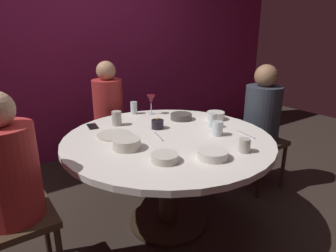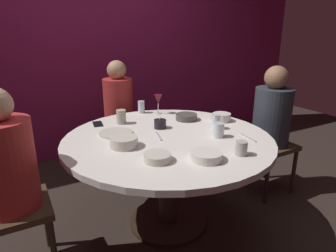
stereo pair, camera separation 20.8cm
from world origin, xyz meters
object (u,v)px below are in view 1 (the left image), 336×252
(bowl_rice_portion, at_px, (165,158))
(cup_by_right_diner, at_px, (134,108))
(bowl_salad_center, at_px, (213,154))
(dining_table, at_px, (168,153))
(candle_holder, at_px, (158,124))
(seated_diner_left, at_px, (7,175))
(cup_by_left_diner, at_px, (217,128))
(cup_center_front, at_px, (212,120))
(bowl_serving_large, at_px, (181,117))
(seated_diner_back, at_px, (108,107))
(cup_near_candle, at_px, (117,118))
(dinner_plate, at_px, (114,135))
(cell_phone, at_px, (92,126))
(bowl_small_white, at_px, (127,144))
(wine_glass, at_px, (151,100))
(bowl_sauce_side, at_px, (216,116))
(seated_diner_right, at_px, (262,114))
(cup_far_edge, at_px, (245,145))

(bowl_rice_portion, distance_m, cup_by_right_diner, 1.06)
(bowl_rice_portion, xyz_separation_m, cup_by_right_diner, (0.34, 1.00, 0.03))
(cup_by_right_diner, bearing_deg, bowl_salad_center, -94.24)
(dining_table, relative_size, candle_holder, 15.68)
(dining_table, bearing_deg, seated_diner_left, 180.00)
(cup_by_left_diner, height_order, cup_by_right_diner, cup_by_right_diner)
(cup_by_right_diner, xyz_separation_m, cup_center_front, (0.31, -0.70, 0.00))
(bowl_serving_large, distance_m, cup_by_right_diner, 0.46)
(dining_table, relative_size, bowl_salad_center, 7.97)
(seated_diner_back, distance_m, cup_near_candle, 0.61)
(dinner_plate, bearing_deg, cell_phone, 100.32)
(cell_phone, relative_size, cup_by_left_diner, 1.35)
(cell_phone, relative_size, bowl_small_white, 0.77)
(wine_glass, height_order, bowl_rice_portion, wine_glass)
(bowl_salad_center, relative_size, bowl_sauce_side, 1.24)
(seated_diner_back, xyz_separation_m, seated_diner_right, (1.05, -1.03, 0.00))
(cup_by_right_diner, bearing_deg, seated_diner_right, -35.06)
(cell_phone, relative_size, cup_near_candle, 1.22)
(cell_phone, bearing_deg, seated_diner_back, -115.94)
(seated_diner_left, bearing_deg, bowl_small_white, -2.37)
(bowl_serving_large, bearing_deg, dinner_plate, -175.57)
(candle_holder, bearing_deg, cup_far_edge, -74.35)
(bowl_rice_portion, bearing_deg, wine_glass, 62.63)
(bowl_salad_center, bearing_deg, cup_near_candle, 101.85)
(wine_glass, xyz_separation_m, cup_far_edge, (0.02, -1.07, -0.08))
(dinner_plate, bearing_deg, bowl_small_white, -97.78)
(candle_holder, distance_m, cell_phone, 0.52)
(seated_diner_left, relative_size, candle_holder, 12.34)
(seated_diner_back, distance_m, cup_by_left_diner, 1.25)
(candle_holder, height_order, bowl_serving_large, candle_holder)
(cup_by_left_diner, relative_size, cup_center_front, 0.92)
(cup_near_candle, distance_m, cup_by_right_diner, 0.35)
(candle_holder, distance_m, cup_far_edge, 0.72)
(dining_table, bearing_deg, cup_by_right_diner, 82.35)
(dining_table, relative_size, wine_glass, 8.47)
(bowl_sauce_side, xyz_separation_m, cup_near_candle, (-0.76, 0.34, 0.02))
(dinner_plate, height_order, cup_by_left_diner, cup_by_left_diner)
(dining_table, distance_m, bowl_serving_large, 0.47)
(cell_phone, xyz_separation_m, bowl_salad_center, (0.37, -0.98, 0.02))
(seated_diner_left, distance_m, cup_near_candle, 0.96)
(wine_glass, bearing_deg, seated_diner_right, -34.62)
(cell_phone, bearing_deg, bowl_sauce_side, 165.81)
(dinner_plate, relative_size, cup_center_front, 2.22)
(seated_diner_right, height_order, bowl_salad_center, seated_diner_right)
(dining_table, xyz_separation_m, bowl_salad_center, (0.01, -0.45, 0.15))
(wine_glass, height_order, cup_by_right_diner, wine_glass)
(seated_diner_left, xyz_separation_m, seated_diner_right, (2.08, -0.00, -0.00))
(bowl_sauce_side, bearing_deg, cell_phone, 156.48)
(bowl_rice_portion, distance_m, cup_center_front, 0.73)
(seated_diner_right, bearing_deg, cup_near_candle, -20.20)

